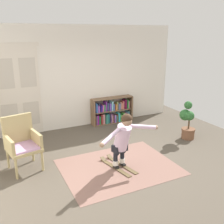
# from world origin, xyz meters

# --- Properties ---
(ground_plane) EXTENTS (7.20, 7.20, 0.00)m
(ground_plane) POSITION_xyz_m (0.00, 0.00, 0.00)
(ground_plane) COLOR #51483C
(back_wall) EXTENTS (6.00, 0.10, 2.90)m
(back_wall) POSITION_xyz_m (0.00, 2.60, 1.45)
(back_wall) COLOR silver
(back_wall) RESTS_ON ground
(double_door) EXTENTS (1.22, 0.05, 2.45)m
(double_door) POSITION_xyz_m (-1.72, 2.54, 1.23)
(double_door) COLOR beige
(double_door) RESTS_ON ground
(rug) EXTENTS (2.32, 1.79, 0.01)m
(rug) POSITION_xyz_m (-0.17, -0.18, 0.00)
(rug) COLOR #805D52
(rug) RESTS_ON ground
(bookshelf) EXTENTS (1.31, 0.30, 0.80)m
(bookshelf) POSITION_xyz_m (0.90, 2.39, 0.35)
(bookshelf) COLOR brown
(bookshelf) RESTS_ON ground
(wicker_chair) EXTENTS (0.71, 0.71, 1.10)m
(wicker_chair) POSITION_xyz_m (-1.94, 0.65, 0.58)
(wicker_chair) COLOR tan
(wicker_chair) RESTS_ON ground
(potted_plant) EXTENTS (0.41, 0.40, 1.01)m
(potted_plant) POSITION_xyz_m (2.13, 0.39, 0.47)
(potted_plant) COLOR brown
(potted_plant) RESTS_ON ground
(skis_pair) EXTENTS (0.47, 0.97, 0.07)m
(skis_pair) POSITION_xyz_m (-0.18, -0.15, 0.02)
(skis_pair) COLOR brown
(skis_pair) RESTS_ON rug
(person_skier) EXTENTS (1.45, 0.69, 1.14)m
(person_skier) POSITION_xyz_m (-0.15, -0.30, 0.72)
(person_skier) COLOR white
(person_skier) RESTS_ON skis_pair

